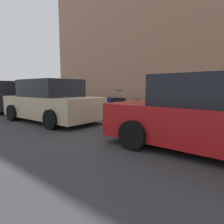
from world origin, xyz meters
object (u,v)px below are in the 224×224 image
object	(u,v)px
suitcase_teal_4	(150,112)
suitcase_olive_6	(127,110)
suitcase_red_2	(174,114)
suitcase_silver_3	(162,111)
fire_hydrant	(73,102)
suitcase_black_0	(206,115)
suitcase_navy_1	(189,116)
parked_car_red_0	(220,117)
suitcase_red_9	(101,106)
suitcase_silver_10	(94,106)
suitcase_black_7	(119,106)
parked_car_beige_1	(51,102)
bollard_post	(65,102)
suitcase_maroon_5	(138,109)
suitcase_navy_8	(109,106)
suitcase_teal_11	(85,106)

from	to	relation	value
suitcase_teal_4	suitcase_olive_6	xyz separation A→B (m)	(1.02, 0.06, -0.02)
suitcase_red_2	suitcase_olive_6	size ratio (longest dim) A/B	1.07
suitcase_silver_3	fire_hydrant	xyz separation A→B (m)	(5.03, 0.07, 0.09)
suitcase_red_2	suitcase_black_0	bearing A→B (deg)	176.41
suitcase_navy_1	fire_hydrant	xyz separation A→B (m)	(6.04, -0.02, 0.15)
suitcase_red_2	parked_car_red_0	world-z (taller)	parked_car_red_0
suitcase_silver_3	suitcase_red_9	bearing A→B (deg)	0.93
suitcase_olive_6	suitcase_silver_10	xyz separation A→B (m)	(2.09, -0.15, 0.04)
suitcase_red_2	suitcase_black_7	distance (m)	2.47
suitcase_silver_3	fire_hydrant	size ratio (longest dim) A/B	1.13
suitcase_navy_1	suitcase_red_9	bearing A→B (deg)	-0.46
suitcase_silver_3	parked_car_beige_1	size ratio (longest dim) A/B	0.21
suitcase_navy_1	bollard_post	world-z (taller)	bollard_post
suitcase_navy_1	parked_car_red_0	bearing A→B (deg)	120.68
fire_hydrant	suitcase_maroon_5	bearing A→B (deg)	179.35
suitcase_navy_8	parked_car_red_0	size ratio (longest dim) A/B	0.16
suitcase_navy_8	suitcase_teal_11	world-z (taller)	suitcase_teal_11
suitcase_black_0	suitcase_red_9	xyz separation A→B (m)	(4.56, -0.07, 0.02)
suitcase_silver_3	suitcase_navy_8	world-z (taller)	suitcase_silver_3
suitcase_silver_10	bollard_post	distance (m)	1.97
fire_hydrant	suitcase_navy_8	bearing A→B (deg)	-178.99
suitcase_silver_3	suitcase_maroon_5	xyz separation A→B (m)	(0.94, 0.11, 0.02)
suitcase_silver_3	parked_car_beige_1	world-z (taller)	parked_car_beige_1
suitcase_olive_6	suitcase_black_7	size ratio (longest dim) A/B	0.53
suitcase_silver_3	bollard_post	bearing A→B (deg)	2.26
suitcase_teal_4	suitcase_teal_11	distance (m)	3.60
suitcase_navy_8	parked_car_red_0	bearing A→B (deg)	154.97
suitcase_black_0	suitcase_olive_6	xyz separation A→B (m)	(2.98, 0.03, -0.07)
suitcase_black_0	parked_car_beige_1	distance (m)	5.58
suitcase_red_9	bollard_post	xyz separation A→B (m)	(2.47, 0.17, 0.07)
suitcase_silver_3	suitcase_navy_8	bearing A→B (deg)	0.52
suitcase_silver_3	suitcase_maroon_5	size ratio (longest dim) A/B	1.22
suitcase_navy_1	suitcase_silver_10	bearing A→B (deg)	-1.17
suitcase_olive_6	bollard_post	size ratio (longest dim) A/B	0.69
suitcase_red_2	suitcase_black_7	xyz separation A→B (m)	(2.47, -0.06, 0.10)
suitcase_black_7	suitcase_red_9	world-z (taller)	suitcase_black_7
bollard_post	suitcase_red_9	bearing A→B (deg)	-176.12
suitcase_navy_1	suitcase_olive_6	world-z (taller)	suitcase_navy_1
parked_car_red_0	suitcase_navy_1	bearing A→B (deg)	-59.32
suitcase_black_7	fire_hydrant	distance (m)	3.03
fire_hydrant	suitcase_silver_3	bearing A→B (deg)	-179.23
suitcase_silver_3	suitcase_black_7	size ratio (longest dim) A/B	0.83
suitcase_maroon_5	suitcase_black_7	bearing A→B (deg)	-6.64
fire_hydrant	suitcase_black_7	bearing A→B (deg)	-178.55
suitcase_red_9	suitcase_olive_6	bearing A→B (deg)	176.61
suitcase_maroon_5	bollard_post	distance (m)	4.57
fire_hydrant	parked_car_red_0	bearing A→B (deg)	163.22
suitcase_black_0	suitcase_maroon_5	distance (m)	2.46
suitcase_navy_1	suitcase_maroon_5	xyz separation A→B (m)	(1.95, 0.03, 0.08)
suitcase_navy_8	parked_car_red_0	xyz separation A→B (m)	(-4.84, 2.26, 0.25)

